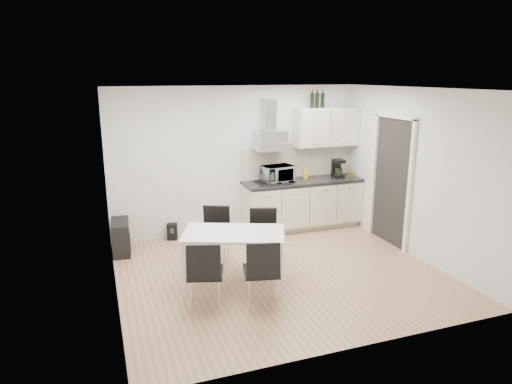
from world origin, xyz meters
TOP-DOWN VIEW (x-y plane):
  - ground at (0.00, 0.00)m, footprint 4.50×4.50m
  - wall_back at (0.00, 2.00)m, footprint 4.50×0.10m
  - wall_front at (0.00, -2.00)m, footprint 4.50×0.10m
  - wall_left at (-2.25, 0.00)m, footprint 0.10×4.00m
  - wall_right at (2.25, 0.00)m, footprint 0.10×4.00m
  - ceiling at (0.00, 0.00)m, footprint 4.50×4.50m
  - doorway at (2.21, 0.55)m, footprint 0.08×1.04m
  - kitchenette at (1.19, 1.73)m, footprint 2.22×0.64m
  - dining_table at (-0.72, -0.14)m, footprint 1.52×1.20m
  - chair_far_left at (-0.80, 0.58)m, footprint 0.61×0.64m
  - chair_far_right at (-0.16, 0.22)m, footprint 0.58×0.61m
  - chair_near_left at (-1.23, -0.62)m, footprint 0.57×0.61m
  - chair_near_right at (-0.57, -0.80)m, footprint 0.54×0.59m
  - guitar_amp at (-2.10, 1.56)m, footprint 0.31×0.65m
  - floor_speaker at (-1.23, 1.90)m, footprint 0.20×0.19m

SIDE VIEW (x-z plane):
  - ground at x=0.00m, z-range 0.00..0.00m
  - floor_speaker at x=-1.23m, z-range 0.00..0.28m
  - guitar_amp at x=-2.10m, z-range 0.00..0.53m
  - chair_far_left at x=-0.80m, z-range 0.00..0.88m
  - chair_far_right at x=-0.16m, z-range 0.00..0.88m
  - chair_near_left at x=-1.23m, z-range 0.00..0.88m
  - chair_near_right at x=-0.57m, z-range 0.00..0.88m
  - dining_table at x=-0.72m, z-range 0.29..1.04m
  - kitchenette at x=1.19m, z-range -0.43..2.09m
  - doorway at x=2.21m, z-range 0.00..2.10m
  - wall_back at x=0.00m, z-range 0.00..2.60m
  - wall_front at x=0.00m, z-range 0.00..2.60m
  - wall_left at x=-2.25m, z-range 0.00..2.60m
  - wall_right at x=2.25m, z-range 0.00..2.60m
  - ceiling at x=0.00m, z-range 2.60..2.60m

